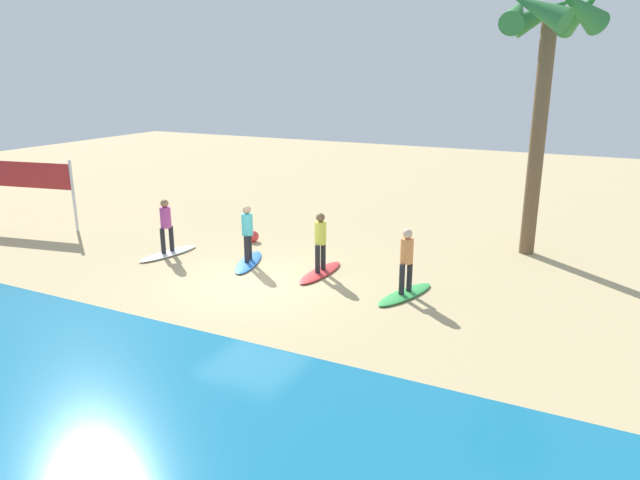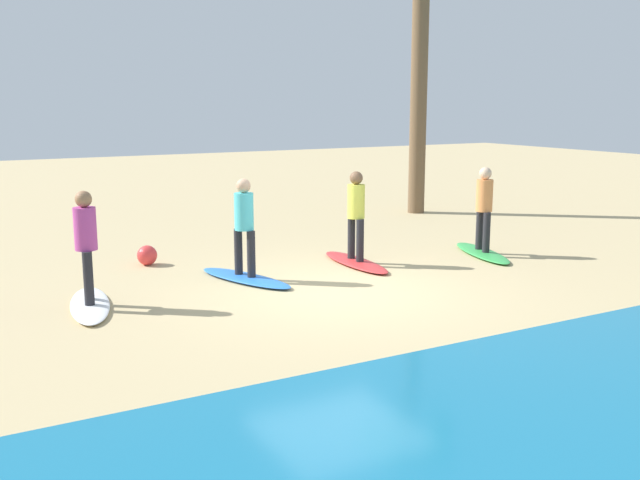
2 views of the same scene
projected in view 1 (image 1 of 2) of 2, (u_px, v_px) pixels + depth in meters
name	position (u px, v px, depth m)	size (l,w,h in m)	color
ground_plane	(251.00, 284.00, 15.35)	(60.00, 60.00, 0.00)	tan
surfboard_green	(405.00, 294.00, 14.55)	(2.10, 0.56, 0.09)	green
surfer_green	(407.00, 256.00, 14.27)	(0.32, 0.45, 1.64)	#232328
surfboard_red	(320.00, 272.00, 16.11)	(2.10, 0.56, 0.09)	red
surfer_red	(320.00, 238.00, 15.83)	(0.32, 0.46, 1.64)	#232328
surfboard_blue	(249.00, 262.00, 16.97)	(2.10, 0.56, 0.09)	blue
surfer_blue	(247.00, 229.00, 16.70)	(0.32, 0.44, 1.64)	#232328
surfboard_white	(168.00, 253.00, 17.77)	(2.10, 0.56, 0.09)	white
surfer_white	(166.00, 222.00, 17.49)	(0.32, 0.45, 1.64)	#232328
palm_tree	(548.00, 42.00, 16.28)	(2.88, 3.03, 7.71)	brown
beach_ball	(253.00, 236.00, 19.10)	(0.37, 0.37, 0.37)	#E53838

